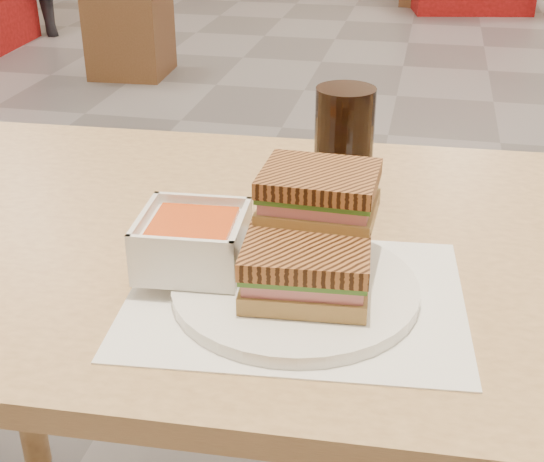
% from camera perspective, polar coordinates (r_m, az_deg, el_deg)
% --- Properties ---
extents(main_table, '(1.23, 0.75, 0.75)m').
position_cam_1_polar(main_table, '(0.99, -0.67, -6.15)').
color(main_table, tan).
rests_on(main_table, ground).
extents(tray_liner, '(0.38, 0.31, 0.00)m').
position_cam_1_polar(tray_liner, '(0.80, 1.78, -5.03)').
color(tray_liner, white).
rests_on(tray_liner, main_table).
extents(plate, '(0.26, 0.26, 0.01)m').
position_cam_1_polar(plate, '(0.80, 1.78, -4.42)').
color(plate, white).
rests_on(plate, tray_liner).
extents(soup_bowl, '(0.12, 0.12, 0.06)m').
position_cam_1_polar(soup_bowl, '(0.82, -6.03, -0.92)').
color(soup_bowl, white).
rests_on(soup_bowl, plate).
extents(panini_lower, '(0.14, 0.12, 0.06)m').
position_cam_1_polar(panini_lower, '(0.77, 2.62, -2.84)').
color(panini_lower, '#A68045').
rests_on(panini_lower, plate).
extents(panini_upper, '(0.13, 0.11, 0.06)m').
position_cam_1_polar(panini_upper, '(0.81, 3.61, 2.82)').
color(panini_upper, '#A68045').
rests_on(panini_upper, panini_lower).
extents(cola_glass, '(0.08, 0.08, 0.16)m').
position_cam_1_polar(cola_glass, '(0.98, 5.46, 6.18)').
color(cola_glass, black).
rests_on(cola_glass, main_table).
extents(bg_chair_0r, '(0.43, 0.43, 0.46)m').
position_cam_1_polar(bg_chair_0r, '(4.49, -10.73, 14.52)').
color(bg_chair_0r, brown).
rests_on(bg_chair_0r, ground).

